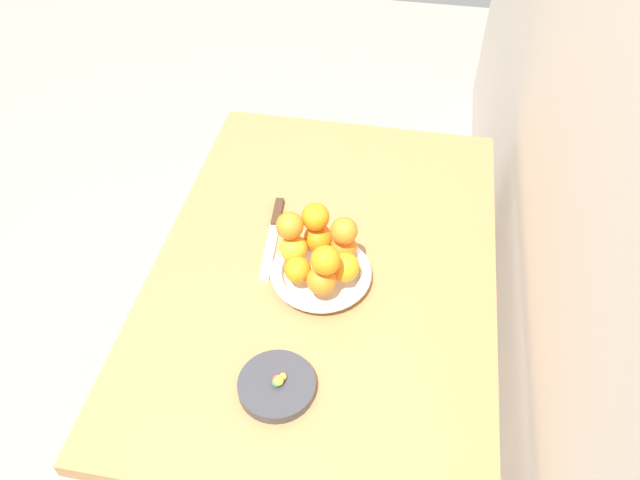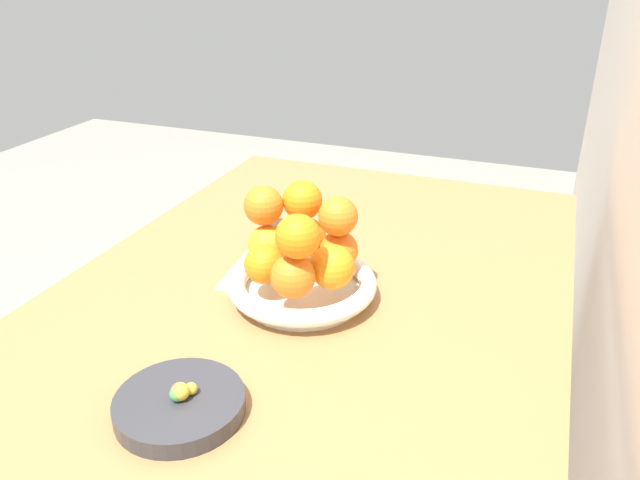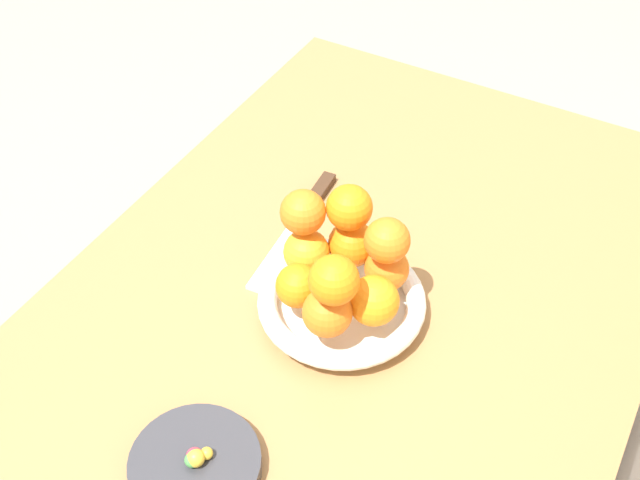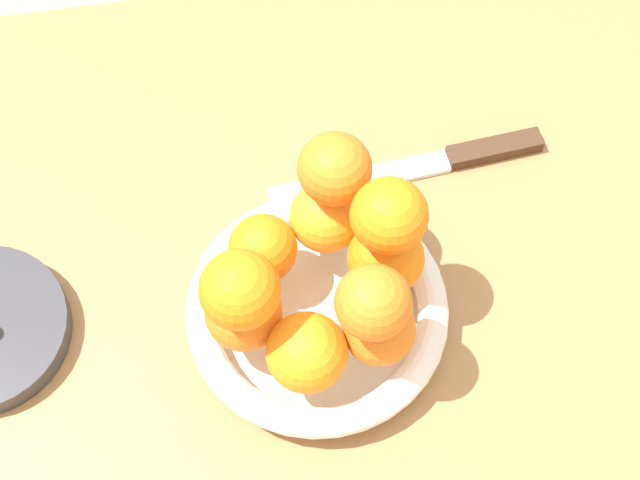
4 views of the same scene
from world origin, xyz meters
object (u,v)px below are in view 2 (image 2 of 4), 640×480
object	(u,v)px
orange_2	(264,264)
orange_4	(332,267)
orange_3	(293,276)
orange_5	(339,250)
orange_1	(268,245)
candy_ball_2	(177,394)
orange_9	(338,216)
candy_ball_1	(180,392)
candy_ball_0	(191,389)
orange_6	(264,206)
orange_0	(306,238)
dining_table	(315,331)
knife	(258,246)
candy_ball_4	(179,391)
candy_dish	(180,405)
orange_8	(298,236)
orange_7	(302,200)
candy_ball_3	(178,392)
fruit_bowl	(301,286)

from	to	relation	value
orange_2	orange_4	bearing A→B (deg)	102.67
orange_2	orange_3	distance (m)	0.06
orange_2	orange_5	distance (m)	0.12
orange_1	candy_ball_2	world-z (taller)	orange_1
orange_9	candy_ball_2	world-z (taller)	orange_9
candy_ball_1	orange_5	bearing A→B (deg)	167.67
orange_4	candy_ball_0	world-z (taller)	orange_4
orange_6	candy_ball_0	bearing A→B (deg)	9.16
orange_2	orange_4	distance (m)	0.10
orange_0	orange_9	size ratio (longest dim) A/B	1.09
dining_table	knife	world-z (taller)	knife
dining_table	candy_ball_4	size ratio (longest dim) A/B	57.54
candy_dish	orange_8	xyz separation A→B (m)	(-0.22, 0.05, 0.12)
orange_1	orange_3	xyz separation A→B (m)	(0.08, 0.07, 0.00)
orange_2	orange_7	size ratio (longest dim) A/B	0.95
orange_7	orange_9	world-z (taller)	orange_7
candy_ball_4	candy_ball_1	bearing A→B (deg)	54.82
orange_9	candy_ball_4	size ratio (longest dim) A/B	3.03
orange_8	knife	world-z (taller)	orange_8
orange_3	candy_ball_0	distance (m)	0.22
orange_1	candy_ball_2	distance (m)	0.31
orange_4	candy_ball_1	world-z (taller)	orange_4
dining_table	candy_ball_0	size ratio (longest dim) A/B	76.91
orange_8	orange_5	bearing A→B (deg)	167.75
orange_3	orange_4	distance (m)	0.06
orange_4	orange_9	bearing A→B (deg)	-168.65
orange_0	candy_ball_4	size ratio (longest dim) A/B	3.31
dining_table	candy_ball_2	world-z (taller)	candy_ball_2
orange_0	orange_5	world-z (taller)	orange_0
orange_0	orange_1	size ratio (longest dim) A/B	1.04
orange_0	orange_9	distance (m)	0.09
orange_5	candy_ball_4	size ratio (longest dim) A/B	3.04
orange_3	knife	bearing A→B (deg)	-141.93
orange_0	orange_3	bearing A→B (deg)	13.59
candy_ball_2	knife	xyz separation A→B (m)	(-0.42, -0.10, -0.03)
candy_ball_3	orange_9	bearing A→B (deg)	166.58
orange_5	candy_ball_0	xyz separation A→B (m)	(0.31, -0.07, -0.04)
orange_7	orange_9	bearing A→B (deg)	69.74
fruit_bowl	candy_ball_4	world-z (taller)	candy_ball_4
orange_1	orange_6	world-z (taller)	orange_6
orange_6	orange_9	world-z (taller)	orange_6
orange_2	candy_ball_4	world-z (taller)	orange_2
fruit_bowl	candy_ball_3	distance (m)	0.28
orange_1	candy_ball_0	distance (m)	0.29
fruit_bowl	candy_ball_4	bearing A→B (deg)	-5.93
dining_table	orange_7	size ratio (longest dim) A/B	18.21
orange_2	orange_5	bearing A→B (deg)	133.59
candy_ball_4	orange_9	bearing A→B (deg)	166.72
orange_2	candy_ball_0	distance (m)	0.24
orange_5	orange_9	size ratio (longest dim) A/B	1.00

